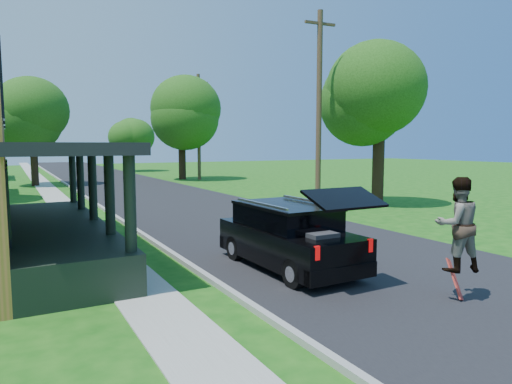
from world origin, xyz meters
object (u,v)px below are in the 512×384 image
skateboarder (457,224)px  utility_pole_near (319,109)px  black_suv (289,236)px  tree_right_near (379,96)px

skateboarder → utility_pole_near: bearing=-95.2°
black_suv → tree_right_near: tree_right_near is taller
black_suv → tree_right_near: bearing=36.7°
skateboarder → tree_right_near: 15.36m
skateboarder → utility_pole_near: (5.40, 11.88, 3.23)m
utility_pole_near → tree_right_near: bearing=2.7°
skateboarder → tree_right_near: (9.04, 11.76, 3.97)m
black_suv → utility_pole_near: utility_pole_near is taller
tree_right_near → black_suv: bearing=-142.4°
black_suv → tree_right_near: (10.60, 8.16, 4.69)m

